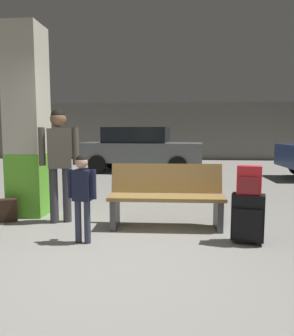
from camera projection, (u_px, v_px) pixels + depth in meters
The scene contains 10 objects.
ground_plane at pixel (147, 194), 7.19m from camera, with size 18.00×18.00×0.10m, color gray.
garage_back_wall at pixel (163, 131), 15.80m from camera, with size 18.00×0.12×2.80m, color slate.
structural_pillar at pixel (28, 123), 5.12m from camera, with size 0.57×0.57×3.00m.
bench at pixel (166, 196), 4.51m from camera, with size 1.61×0.57×0.89m.
suitcase at pixel (248, 217), 3.84m from camera, with size 0.42×0.31×0.60m.
backpack_bright at pixel (249, 180), 3.79m from camera, with size 0.31×0.24×0.34m.
child at pixel (82, 189), 3.83m from camera, with size 0.36×0.23×1.07m.
adult at pixel (59, 153), 4.68m from camera, with size 0.53×0.31×1.67m.
backpack_dark_floor at pixel (7, 210), 4.82m from camera, with size 0.32×0.27×0.34m.
parked_car_far at pixel (140, 148), 10.91m from camera, with size 4.22×2.05×1.51m.
Camera 1 is at (0.66, -3.05, 1.34)m, focal length 34.22 mm.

